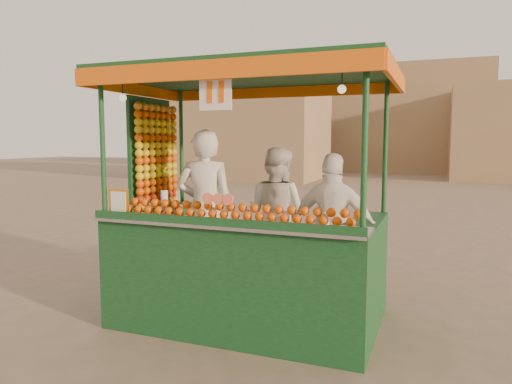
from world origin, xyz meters
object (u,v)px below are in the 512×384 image
at_px(vendor_middle, 276,213).
at_px(vendor_right, 333,228).
at_px(juice_cart, 240,242).
at_px(vendor_left, 205,209).

xyz_separation_m(vendor_middle, vendor_right, (0.86, -0.59, -0.02)).
distance_m(juice_cart, vendor_middle, 0.81).
bearing_deg(vendor_right, juice_cart, 9.53).
distance_m(vendor_left, vendor_middle, 0.93).
relative_size(juice_cart, vendor_left, 1.68).
bearing_deg(vendor_left, vendor_middle, -155.74).
bearing_deg(juice_cart, vendor_right, 9.20).
bearing_deg(vendor_left, juice_cart, 147.29).
xyz_separation_m(juice_cart, vendor_middle, (0.17, 0.75, 0.24)).
xyz_separation_m(juice_cart, vendor_right, (1.03, 0.17, 0.21)).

